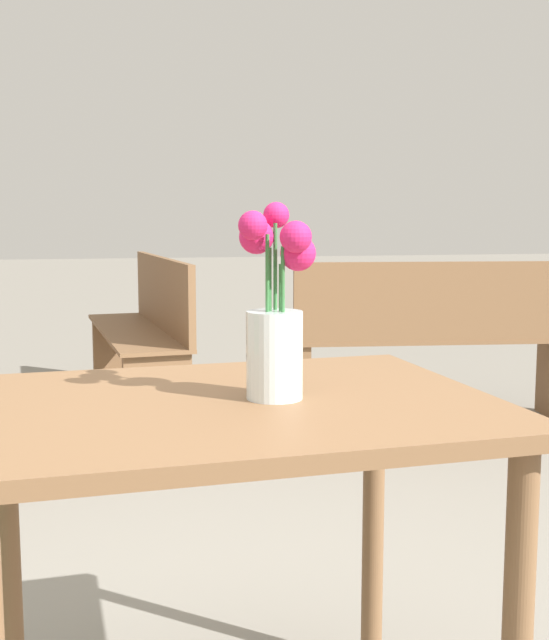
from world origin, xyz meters
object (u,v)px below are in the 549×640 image
object	(u,v)px
table_front	(232,462)
bench_middle	(147,327)
flower_vase	(275,326)
bench_near	(434,337)

from	to	relation	value
table_front	bench_middle	xyz separation A→B (m)	(0.04, 3.11, -0.18)
bench_middle	flower_vase	bearing A→B (deg)	-89.23
bench_near	table_front	bearing A→B (deg)	-120.99
table_front	bench_middle	distance (m)	3.11
table_front	bench_near	bearing A→B (deg)	59.01
bench_middle	bench_near	bearing A→B (deg)	-25.17
flower_vase	bench_near	xyz separation A→B (m)	(1.39, 2.45, -0.43)
flower_vase	table_front	bearing A→B (deg)	174.60
bench_near	bench_middle	size ratio (longest dim) A/B	0.95
flower_vase	bench_middle	xyz separation A→B (m)	(-0.04, 3.12, -0.42)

